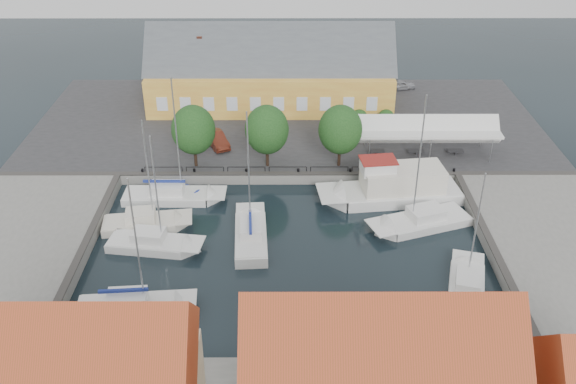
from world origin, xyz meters
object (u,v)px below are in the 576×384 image
Objects in this scene: launch_nw at (186,194)px; trawler at (395,189)px; east_boat_a at (421,223)px; east_boat_c at (466,288)px; west_boat_b at (145,224)px; warehouse at (265,75)px; center_sailboat at (251,237)px; west_boat_a at (172,197)px; west_boat_c at (153,245)px; car_red at (217,139)px; launch_sw at (105,347)px; west_boat_d at (133,309)px; tent_canopy at (428,130)px; car_silver at (401,85)px.

trawler is at bearing -2.46° from launch_nw.
east_boat_a is 1.25× the size of east_boat_c.
warehouse is at bearing 69.34° from west_boat_b.
center_sailboat is at bearing -152.46° from trawler.
west_boat_a is 4.86m from west_boat_b.
car_red is at bearing 77.89° from west_boat_c.
launch_sw is (-22.04, -19.40, -0.93)m from trawler.
warehouse is at bearing 88.95° from center_sailboat.
launch_nw is (-6.44, 7.58, -0.27)m from center_sailboat.
east_boat_c is at bearing 5.30° from west_boat_d.
center_sailboat reaches higher than car_red.
launch_nw is at bearing -164.90° from tent_canopy.
west_boat_d is at bearing 72.45° from launch_sw.
center_sailboat is at bearing 54.26° from launch_sw.
west_boat_a reaches higher than center_sailboat.
warehouse is at bearing 89.87° from car_silver.
east_boat_c is (1.72, -8.93, -0.00)m from east_boat_a.
west_boat_a is 1.52m from launch_nw.
east_boat_c is at bearing -75.82° from trawler.
west_boat_c is (-25.05, -15.04, -3.42)m from tent_canopy.
launch_sw is at bearing -147.93° from east_boat_a.
center_sailboat reaches higher than launch_sw.
launch_nw is (-19.37, 0.83, -0.93)m from trawler.
west_boat_a reaches higher than west_boat_b.
trawler is 26.15m from west_boat_d.
trawler is 20.56m from west_boat_a.
car_red is 0.43× the size of east_boat_c.
west_boat_d is (-25.05, -22.91, -3.41)m from tent_canopy.
west_boat_c is at bearing 84.23° from launch_sw.
warehouse is 2.04× the size of tent_canopy.
east_boat_c is at bearing -29.16° from west_boat_a.
trawler is 1.07× the size of east_boat_a.
launch_sw is at bearing -125.74° from center_sailboat.
center_sailboat is (4.28, -15.94, -1.36)m from car_red.
east_boat_c is 24.92m from west_boat_c.
east_boat_a is (14.62, 2.21, -0.10)m from center_sailboat.
launch_sw is 0.98× the size of launch_nw.
launch_sw is (-26.46, -44.63, -1.52)m from car_silver.
warehouse is 30.39m from west_boat_c.
tent_canopy is 34.12m from west_boat_d.
car_red is at bearing 112.46° from car_silver.
warehouse reaches higher than car_red.
west_boat_b reaches higher than tent_canopy.
tent_canopy is 22.31m from center_sailboat.
trawler reaches higher than launch_nw.
west_boat_d is (-0.34, -15.61, -0.00)m from west_boat_a.
car_red is (-4.79, -11.85, -2.70)m from warehouse.
west_boat_a is 2.88× the size of launch_sw.
west_boat_b is at bearing 90.36° from launch_sw.
car_red is 14.82m from west_boat_b.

